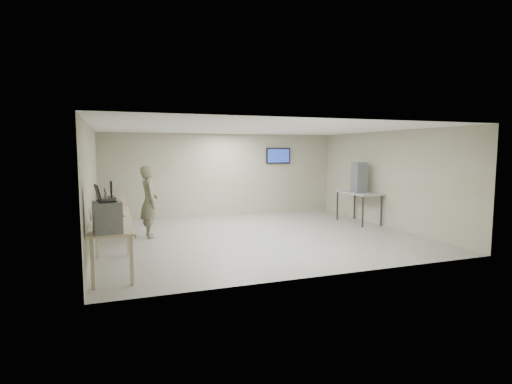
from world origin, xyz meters
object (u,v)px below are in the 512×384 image
object	(u,v)px
equipment_box	(107,217)
side_table	(359,194)
workbench	(112,212)
soldier	(149,202)

from	to	relation	value
equipment_box	side_table	world-z (taller)	equipment_box
workbench	soldier	size ratio (longest dim) A/B	3.24
workbench	side_table	world-z (taller)	side_table
workbench	equipment_box	distance (m)	2.77
workbench	soldier	world-z (taller)	soldier
equipment_box	side_table	bearing A→B (deg)	19.88
equipment_box	soldier	distance (m)	3.75
workbench	side_table	distance (m)	7.23
equipment_box	workbench	bearing A→B (deg)	82.39
side_table	workbench	bearing A→B (deg)	-173.53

